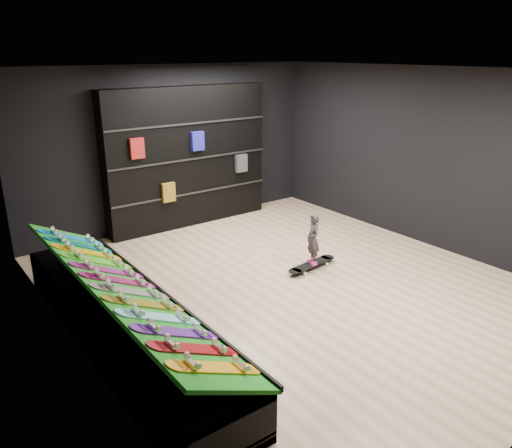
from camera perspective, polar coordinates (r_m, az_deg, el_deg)
floor at (r=7.32m, az=4.11°, el=-7.04°), size 6.00×7.00×0.01m
ceiling at (r=6.56m, az=4.76°, el=17.13°), size 6.00×7.00×0.01m
wall_back at (r=9.63m, az=-9.49°, el=8.65°), size 6.00×0.02×3.00m
wall_left at (r=5.40m, az=-20.45°, el=-0.82°), size 0.02×7.00×3.00m
wall_right at (r=9.00m, az=19.12°, el=7.10°), size 0.02×7.00×3.00m
display_rack at (r=6.04m, az=-14.91°, el=-11.15°), size 0.90×4.50×0.50m
turf_ramp at (r=5.84m, az=-14.84°, el=-7.11°), size 0.92×4.50×0.46m
back_shelving at (r=9.61m, az=-7.85°, el=7.56°), size 3.28×0.38×2.62m
floor_skateboard at (r=7.87m, az=6.40°, el=-4.81°), size 1.00×0.33×0.09m
child at (r=7.76m, az=6.48°, el=-2.85°), size 0.19×0.22×0.49m
display_board_0 at (r=4.34m, az=-4.65°, el=-16.03°), size 0.93×0.22×0.50m
display_board_1 at (r=4.59m, az=-7.03°, el=-13.96°), size 0.93×0.22×0.50m
display_board_2 at (r=4.85m, az=-9.11°, el=-12.09°), size 0.93×0.22×0.50m
display_board_3 at (r=5.12m, az=-10.96°, el=-10.39°), size 0.93×0.22×0.50m
display_board_4 at (r=5.40m, az=-12.61°, el=-8.86°), size 0.93×0.22×0.50m
display_board_5 at (r=5.68m, az=-14.07°, el=-7.48°), size 0.93×0.22×0.50m
display_board_6 at (r=5.98m, az=-15.39°, el=-6.22°), size 0.93×0.22×0.50m
display_board_7 at (r=6.27m, az=-16.58°, el=-5.09°), size 0.93×0.22×0.50m
display_board_8 at (r=6.58m, az=-17.66°, el=-4.05°), size 0.93×0.22×0.50m
display_board_9 at (r=6.88m, az=-18.64°, el=-3.10°), size 0.93×0.22×0.50m
display_board_10 at (r=7.19m, az=-19.53°, el=-2.23°), size 0.93×0.22×0.50m
display_board_11 at (r=7.51m, az=-20.35°, el=-1.44°), size 0.93×0.22×0.50m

